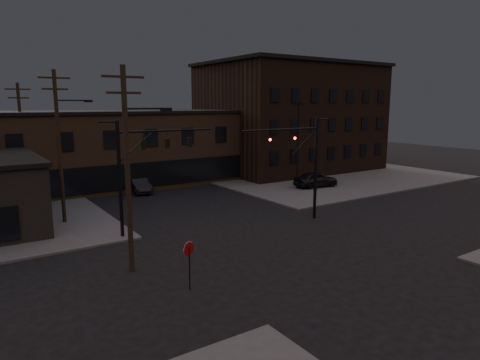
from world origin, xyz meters
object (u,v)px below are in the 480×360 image
Objects in this scene: parked_car_lot_a at (316,179)px; traffic_signal_near at (305,158)px; parked_car_lot_b at (273,171)px; car_crossing at (139,185)px; traffic_signal_far at (138,164)px; stop_sign at (189,254)px.

traffic_signal_near is at bearing 139.88° from parked_car_lot_a.
car_crossing is (-17.45, 0.10, 0.01)m from parked_car_lot_b.
parked_car_lot_b is (22.67, 13.99, -4.24)m from traffic_signal_far.
traffic_signal_far reaches higher than parked_car_lot_b.
parked_car_lot_a reaches higher than car_crossing.
stop_sign is (-13.36, -6.49, -3.09)m from traffic_signal_near.
stop_sign reaches higher than car_crossing.
parked_car_lot_a is 1.15× the size of parked_car_lot_b.
parked_car_lot_a is (21.93, 5.47, -4.03)m from traffic_signal_far.
traffic_signal_near is 12.57m from traffic_signal_far.
parked_car_lot_b is at bearing 5.86° from car_crossing.
traffic_signal_far is at bearing 163.83° from traffic_signal_near.
parked_car_lot_b is at bearing 58.79° from traffic_signal_near.
car_crossing is (-6.85, 17.58, -4.15)m from traffic_signal_near.
traffic_signal_far is 1.69× the size of car_crossing.
traffic_signal_far reaches higher than car_crossing.
traffic_signal_far is 1.87× the size of parked_car_lot_b.
parked_car_lot_a is 8.55m from parked_car_lot_b.
traffic_signal_near is at bearing -62.52° from car_crossing.
traffic_signal_far is 1.63× the size of parked_car_lot_a.
parked_car_lot_b is (0.74, 8.51, -0.21)m from parked_car_lot_a.
traffic_signal_near is 1.69× the size of car_crossing.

